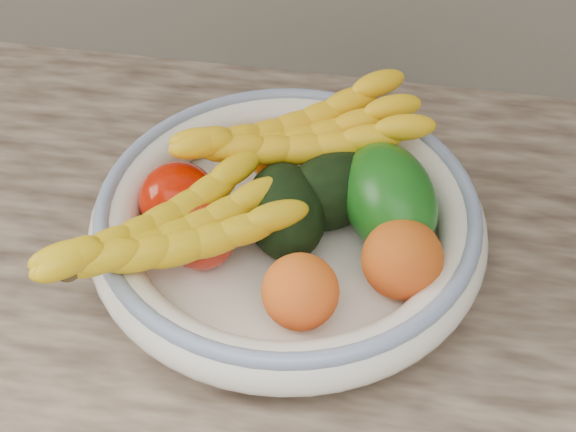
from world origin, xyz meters
The scene contains 12 objects.
fruit_bowl centered at (0.00, 1.66, 0.95)m, with size 0.39×0.39×0.08m.
clementine_back_left centered at (-0.03, 1.75, 0.95)m, with size 0.05×0.05×0.05m, color #E05C04.
clementine_back_right centered at (0.04, 1.75, 0.95)m, with size 0.05×0.05×0.04m, color #FF5705.
tomato_left centered at (-0.11, 1.66, 0.96)m, with size 0.08×0.08×0.07m, color #B31100.
tomato_near_left centered at (-0.08, 1.62, 0.96)m, with size 0.07×0.07×0.06m, color red.
avocado_center centered at (0.00, 1.66, 0.96)m, with size 0.08×0.11×0.08m, color black.
avocado_right centered at (0.04, 1.70, 0.96)m, with size 0.08×0.11×0.08m, color black.
green_mango centered at (0.09, 1.68, 0.98)m, with size 0.08×0.13×0.09m, color #0F4D0E.
peach_front centered at (0.03, 1.56, 0.97)m, with size 0.07×0.07×0.07m, color orange.
peach_right centered at (0.11, 1.61, 0.97)m, with size 0.08×0.08×0.08m, color orange.
banana_bunch_back centered at (0.00, 1.74, 0.99)m, with size 0.28×0.11×0.08m, color yellow, non-canonical shape.
banana_bunch_front centered at (-0.10, 1.59, 0.98)m, with size 0.27×0.11×0.07m, color yellow, non-canonical shape.
Camera 1 is at (0.10, 1.06, 1.57)m, focal length 55.00 mm.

